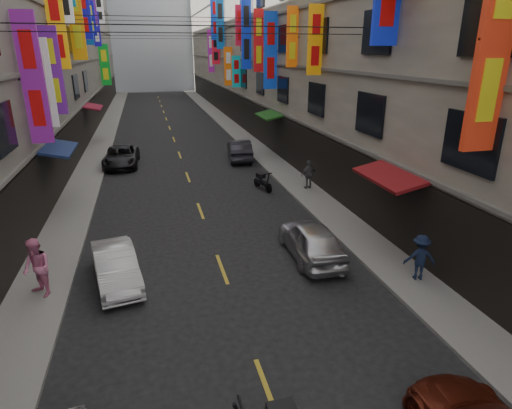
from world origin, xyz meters
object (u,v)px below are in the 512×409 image
scooter_far_right (263,182)px  pedestrian_lfar (37,268)px  car_right_far (239,150)px  pedestrian_rnear (420,257)px  car_left_mid (116,266)px  pedestrian_rfar (309,174)px  car_left_far (121,157)px  car_right_mid (311,240)px

scooter_far_right → pedestrian_lfar: size_ratio=0.94×
car_right_far → pedestrian_rnear: (2.21, -17.99, 0.20)m
scooter_far_right → car_left_mid: bearing=34.7°
car_left_mid → pedestrian_rfar: bearing=28.7°
car_right_far → pedestrian_rfar: pedestrian_rfar is taller
car_left_mid → pedestrian_lfar: 2.33m
car_right_far → pedestrian_rnear: 18.12m
pedestrian_lfar → pedestrian_rnear: (12.00, -1.98, -0.16)m
car_left_far → pedestrian_lfar: 16.38m
car_left_far → pedestrian_rnear: size_ratio=2.94×
car_right_far → pedestrian_rnear: pedestrian_rnear is taller
car_right_far → pedestrian_rnear: bearing=103.8°
car_right_far → car_right_mid: bearing=94.6°
car_right_mid → car_right_far: bearing=-90.4°
car_right_mid → pedestrian_rfar: (2.80, 7.63, 0.22)m
pedestrian_rfar → car_right_mid: bearing=59.5°
car_right_mid → pedestrian_lfar: bearing=5.5°
car_left_mid → pedestrian_rfar: (9.76, 7.78, 0.31)m
car_left_far → pedestrian_rfar: pedestrian_rfar is taller
pedestrian_rfar → car_left_mid: bearing=28.3°
car_right_far → car_left_far: bearing=4.9°
scooter_far_right → car_right_far: (0.21, 6.99, 0.26)m
car_right_mid → pedestrian_lfar: (-9.19, -0.60, 0.37)m
car_left_mid → scooter_far_right: bearing=39.5°
car_left_far → car_right_mid: (7.39, -15.67, 0.06)m
car_right_far → pedestrian_lfar: (-9.79, -16.01, 0.36)m
pedestrian_rnear → pedestrian_lfar: bearing=7.8°
car_left_mid → car_left_far: bearing=81.6°
car_left_mid → car_right_far: size_ratio=0.86×
scooter_far_right → pedestrian_rfar: pedestrian_rfar is taller
car_right_mid → car_right_far: 15.42m
car_left_mid → car_left_far: (-0.43, 15.83, 0.03)m
car_left_mid → car_right_mid: size_ratio=0.90×
car_left_mid → car_right_mid: 6.96m
car_right_mid → car_left_mid: bearing=3.1°
pedestrian_lfar → car_left_mid: bearing=61.3°
car_left_mid → car_right_mid: car_right_mid is taller
pedestrian_lfar → pedestrian_rnear: pedestrian_lfar is taller
car_left_mid → pedestrian_lfar: size_ratio=1.95×
scooter_far_right → car_right_far: size_ratio=0.42×
scooter_far_right → car_left_far: (-7.78, 7.25, 0.20)m
scooter_far_right → car_right_mid: bearing=72.6°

